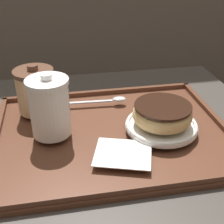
# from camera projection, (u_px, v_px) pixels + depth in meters

# --- Properties ---
(cafe_table) EXTENTS (0.83, 0.76, 0.71)m
(cafe_table) POSITION_uv_depth(u_px,v_px,m) (104.00, 194.00, 0.80)
(cafe_table) COLOR #38332D
(cafe_table) RESTS_ON ground_plane
(serving_tray) EXTENTS (0.52, 0.40, 0.02)m
(serving_tray) POSITION_uv_depth(u_px,v_px,m) (112.00, 134.00, 0.71)
(serving_tray) COLOR #512D1E
(serving_tray) RESTS_ON cafe_table
(napkin_paper) EXTENTS (0.14, 0.12, 0.00)m
(napkin_paper) POSITION_uv_depth(u_px,v_px,m) (123.00, 153.00, 0.62)
(napkin_paper) COLOR white
(napkin_paper) RESTS_ON serving_tray
(coffee_cup_front) EXTENTS (0.09, 0.09, 0.14)m
(coffee_cup_front) POSITION_uv_depth(u_px,v_px,m) (50.00, 107.00, 0.65)
(coffee_cup_front) COLOR white
(coffee_cup_front) RESTS_ON serving_tray
(coffee_cup_rear) EXTENTS (0.09, 0.09, 0.12)m
(coffee_cup_rear) POSITION_uv_depth(u_px,v_px,m) (35.00, 90.00, 0.75)
(coffee_cup_rear) COLOR #E0B784
(coffee_cup_rear) RESTS_ON serving_tray
(plate_with_chocolate_donut) EXTENTS (0.16, 0.16, 0.01)m
(plate_with_chocolate_donut) POSITION_uv_depth(u_px,v_px,m) (161.00, 125.00, 0.70)
(plate_with_chocolate_donut) COLOR white
(plate_with_chocolate_donut) RESTS_ON serving_tray
(donut_chocolate_glazed) EXTENTS (0.13, 0.13, 0.04)m
(donut_chocolate_glazed) POSITION_uv_depth(u_px,v_px,m) (162.00, 114.00, 0.69)
(donut_chocolate_glazed) COLOR #DBB270
(donut_chocolate_glazed) RESTS_ON plate_with_chocolate_donut
(spoon) EXTENTS (0.16, 0.02, 0.01)m
(spoon) POSITION_uv_depth(u_px,v_px,m) (110.00, 100.00, 0.81)
(spoon) COLOR silver
(spoon) RESTS_ON serving_tray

